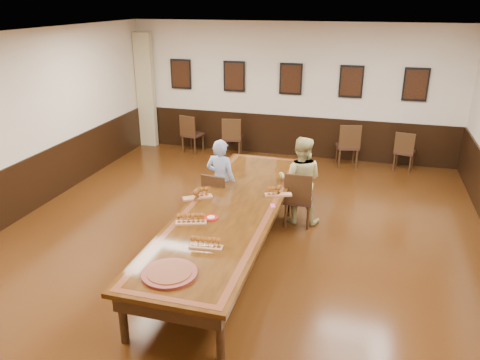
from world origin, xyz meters
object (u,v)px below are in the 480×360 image
(spare_chair_a, at_px, (193,133))
(person_woman, at_px, (300,180))
(chair_man, at_px, (219,197))
(person_man, at_px, (221,181))
(spare_chair_c, at_px, (348,145))
(spare_chair_d, at_px, (405,150))
(conference_table, at_px, (231,215))
(carved_platter, at_px, (169,274))
(spare_chair_b, at_px, (233,137))
(chair_woman, at_px, (299,198))

(spare_chair_a, distance_m, person_woman, 4.62)
(chair_man, distance_m, person_man, 0.29)
(person_man, bearing_deg, spare_chair_c, -111.08)
(chair_man, height_order, spare_chair_d, chair_man)
(spare_chair_d, height_order, conference_table, spare_chair_d)
(spare_chair_a, distance_m, carved_platter, 6.95)
(spare_chair_a, height_order, person_woman, person_woman)
(spare_chair_c, distance_m, person_woman, 3.28)
(spare_chair_b, xyz_separation_m, carved_platter, (1.19, -6.51, 0.28))
(chair_woman, bearing_deg, spare_chair_c, -102.37)
(spare_chair_a, distance_m, person_man, 4.06)
(chair_man, bearing_deg, conference_table, 126.80)
(spare_chair_b, xyz_separation_m, spare_chair_c, (2.79, -0.01, 0.02))
(spare_chair_a, distance_m, conference_table, 5.18)
(chair_man, xyz_separation_m, spare_chair_b, (-0.82, 3.62, 0.03))
(person_man, xyz_separation_m, person_woman, (1.34, 0.31, 0.03))
(carved_platter, bearing_deg, person_woman, 73.44)
(chair_woman, xyz_separation_m, spare_chair_d, (1.89, 3.41, -0.04))
(spare_chair_a, height_order, spare_chair_b, spare_chair_b)
(person_woman, distance_m, conference_table, 1.58)
(spare_chair_a, xyz_separation_m, carved_platter, (2.27, -6.56, 0.29))
(chair_man, height_order, conference_table, chair_man)
(person_man, distance_m, person_woman, 1.37)
(spare_chair_d, relative_size, conference_table, 0.18)
(spare_chair_a, bearing_deg, conference_table, 131.38)
(spare_chair_a, distance_m, spare_chair_c, 3.87)
(person_man, xyz_separation_m, conference_table, (0.49, -1.02, -0.13))
(spare_chair_c, relative_size, carved_platter, 1.27)
(conference_table, bearing_deg, person_man, 115.83)
(spare_chair_c, bearing_deg, spare_chair_d, 171.60)
(chair_woman, relative_size, spare_chair_d, 1.09)
(spare_chair_a, xyz_separation_m, spare_chair_b, (1.08, -0.05, 0.01))
(spare_chair_d, bearing_deg, person_man, 60.77)
(chair_man, relative_size, spare_chair_a, 0.96)
(spare_chair_c, distance_m, conference_table, 4.76)
(spare_chair_a, distance_m, spare_chair_d, 5.14)
(person_woman, bearing_deg, carved_platter, 71.53)
(spare_chair_c, bearing_deg, person_woman, 66.35)
(spare_chair_b, distance_m, person_man, 3.63)
(chair_woman, distance_m, spare_chair_a, 4.68)
(spare_chair_c, relative_size, conference_table, 0.21)
(chair_woman, relative_size, spare_chair_b, 1.00)
(spare_chair_a, height_order, carved_platter, spare_chair_a)
(spare_chair_a, height_order, person_man, person_man)
(person_woman, xyz_separation_m, conference_table, (-0.84, -1.32, -0.16))
(conference_table, bearing_deg, spare_chair_b, 106.33)
(spare_chair_b, bearing_deg, person_man, 94.30)
(spare_chair_d, bearing_deg, spare_chair_c, 16.94)
(spare_chair_b, distance_m, carved_platter, 6.63)
(spare_chair_c, height_order, person_man, person_man)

